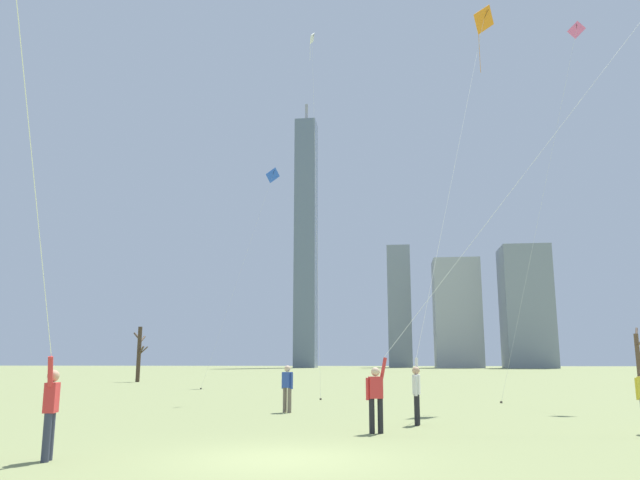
{
  "coord_description": "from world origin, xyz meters",
  "views": [
    {
      "loc": [
        2.17,
        -11.81,
        1.79
      ],
      "look_at": [
        0.0,
        6.0,
        5.29
      ],
      "focal_mm": 34.78,
      "sensor_mm": 36.0,
      "label": 1
    }
  ],
  "objects_px": {
    "bystander_far_off_by_trees": "(287,386)",
    "bare_tree_leftmost": "(139,352)",
    "bare_tree_rightmost": "(639,356)",
    "distant_kite_high_overhead_blue": "(269,186)",
    "kite_flyer_far_back_teal": "(452,288)",
    "distant_kite_drifting_right_pink": "(568,71)",
    "distant_kite_drifting_left_white": "(313,84)",
    "kite_flyer_midfield_right_orange": "(441,257)",
    "kite_flyer_foreground_left_purple": "(42,321)"
  },
  "relations": [
    {
      "from": "distant_kite_drifting_left_white",
      "to": "distant_kite_drifting_right_pink",
      "type": "distance_m",
      "value": 13.09
    },
    {
      "from": "bystander_far_off_by_trees",
      "to": "bare_tree_leftmost",
      "type": "height_order",
      "value": "bare_tree_leftmost"
    },
    {
      "from": "kite_flyer_far_back_teal",
      "to": "distant_kite_drifting_right_pink",
      "type": "distance_m",
      "value": 17.68
    },
    {
      "from": "bystander_far_off_by_trees",
      "to": "distant_kite_drifting_right_pink",
      "type": "bearing_deg",
      "value": 28.38
    },
    {
      "from": "kite_flyer_midfield_right_orange",
      "to": "distant_kite_high_overhead_blue",
      "type": "bearing_deg",
      "value": 114.22
    },
    {
      "from": "kite_flyer_foreground_left_purple",
      "to": "distant_kite_drifting_right_pink",
      "type": "height_order",
      "value": "distant_kite_drifting_right_pink"
    },
    {
      "from": "kite_flyer_midfield_right_orange",
      "to": "distant_kite_high_overhead_blue",
      "type": "height_order",
      "value": "kite_flyer_midfield_right_orange"
    },
    {
      "from": "kite_flyer_foreground_left_purple",
      "to": "bare_tree_rightmost",
      "type": "height_order",
      "value": "kite_flyer_foreground_left_purple"
    },
    {
      "from": "kite_flyer_foreground_left_purple",
      "to": "bystander_far_off_by_trees",
      "type": "bearing_deg",
      "value": 81.13
    },
    {
      "from": "kite_flyer_far_back_teal",
      "to": "distant_kite_drifting_right_pink",
      "type": "height_order",
      "value": "distant_kite_drifting_right_pink"
    },
    {
      "from": "distant_kite_high_overhead_blue",
      "to": "bare_tree_rightmost",
      "type": "bearing_deg",
      "value": 8.73
    },
    {
      "from": "kite_flyer_midfield_right_orange",
      "to": "bare_tree_leftmost",
      "type": "distance_m",
      "value": 38.9
    },
    {
      "from": "kite_flyer_foreground_left_purple",
      "to": "bystander_far_off_by_trees",
      "type": "relative_size",
      "value": 8.59
    },
    {
      "from": "bystander_far_off_by_trees",
      "to": "distant_kite_drifting_right_pink",
      "type": "xyz_separation_m",
      "value": [
        12.31,
        6.65,
        14.46
      ]
    },
    {
      "from": "kite_flyer_foreground_left_purple",
      "to": "distant_kite_drifting_left_white",
      "type": "distance_m",
      "value": 26.31
    },
    {
      "from": "distant_kite_drifting_right_pink",
      "to": "bare_tree_leftmost",
      "type": "distance_m",
      "value": 40.13
    },
    {
      "from": "distant_kite_high_overhead_blue",
      "to": "bare_tree_leftmost",
      "type": "bearing_deg",
      "value": 152.34
    },
    {
      "from": "bystander_far_off_by_trees",
      "to": "bare_tree_rightmost",
      "type": "height_order",
      "value": "bare_tree_rightmost"
    },
    {
      "from": "bare_tree_leftmost",
      "to": "bare_tree_rightmost",
      "type": "bearing_deg",
      "value": -3.37
    },
    {
      "from": "bystander_far_off_by_trees",
      "to": "distant_kite_high_overhead_blue",
      "type": "relative_size",
      "value": 0.1
    },
    {
      "from": "kite_flyer_far_back_teal",
      "to": "kite_flyer_foreground_left_purple",
      "type": "height_order",
      "value": "kite_flyer_far_back_teal"
    },
    {
      "from": "bystander_far_off_by_trees",
      "to": "distant_kite_drifting_left_white",
      "type": "xyz_separation_m",
      "value": [
        -0.38,
        9.54,
        15.91
      ]
    },
    {
      "from": "kite_flyer_foreground_left_purple",
      "to": "distant_kite_high_overhead_blue",
      "type": "bearing_deg",
      "value": 95.87
    },
    {
      "from": "bare_tree_leftmost",
      "to": "bystander_far_off_by_trees",
      "type": "bearing_deg",
      "value": -58.56
    },
    {
      "from": "kite_flyer_midfield_right_orange",
      "to": "bare_tree_leftmost",
      "type": "bearing_deg",
      "value": 127.16
    },
    {
      "from": "bare_tree_rightmost",
      "to": "distant_kite_high_overhead_blue",
      "type": "bearing_deg",
      "value": -171.27
    },
    {
      "from": "kite_flyer_midfield_right_orange",
      "to": "kite_flyer_foreground_left_purple",
      "type": "bearing_deg",
      "value": -123.61
    },
    {
      "from": "kite_flyer_midfield_right_orange",
      "to": "bare_tree_rightmost",
      "type": "relative_size",
      "value": 4.36
    },
    {
      "from": "kite_flyer_foreground_left_purple",
      "to": "distant_kite_drifting_left_white",
      "type": "bearing_deg",
      "value": 85.94
    },
    {
      "from": "kite_flyer_far_back_teal",
      "to": "kite_flyer_foreground_left_purple",
      "type": "xyz_separation_m",
      "value": [
        -7.36,
        -7.67,
        -1.33
      ]
    },
    {
      "from": "kite_flyer_far_back_teal",
      "to": "distant_kite_drifting_left_white",
      "type": "xyz_separation_m",
      "value": [
        -5.81,
        14.3,
        13.06
      ]
    },
    {
      "from": "kite_flyer_far_back_teal",
      "to": "bare_tree_leftmost",
      "type": "xyz_separation_m",
      "value": [
        -23.47,
        34.28,
        -1.25
      ]
    },
    {
      "from": "kite_flyer_far_back_teal",
      "to": "kite_flyer_foreground_left_purple",
      "type": "relative_size",
      "value": 1.2
    },
    {
      "from": "distant_kite_drifting_left_white",
      "to": "bare_tree_leftmost",
      "type": "distance_m",
      "value": 30.27
    },
    {
      "from": "kite_flyer_far_back_teal",
      "to": "distant_kite_high_overhead_blue",
      "type": "xyz_separation_m",
      "value": [
        -11.01,
        27.75,
        11.19
      ]
    },
    {
      "from": "distant_kite_high_overhead_blue",
      "to": "bare_tree_leftmost",
      "type": "height_order",
      "value": "distant_kite_high_overhead_blue"
    },
    {
      "from": "distant_kite_drifting_right_pink",
      "to": "bare_tree_leftmost",
      "type": "height_order",
      "value": "distant_kite_drifting_right_pink"
    },
    {
      "from": "bare_tree_leftmost",
      "to": "distant_kite_drifting_right_pink",
      "type": "bearing_deg",
      "value": -37.0
    },
    {
      "from": "kite_flyer_midfield_right_orange",
      "to": "bystander_far_off_by_trees",
      "type": "distance_m",
      "value": 7.03
    },
    {
      "from": "distant_kite_high_overhead_blue",
      "to": "bystander_far_off_by_trees",
      "type": "bearing_deg",
      "value": -76.35
    },
    {
      "from": "kite_flyer_far_back_teal",
      "to": "kite_flyer_midfield_right_orange",
      "type": "relative_size",
      "value": 0.9
    },
    {
      "from": "distant_kite_drifting_left_white",
      "to": "distant_kite_high_overhead_blue",
      "type": "distance_m",
      "value": 14.54
    },
    {
      "from": "kite_flyer_midfield_right_orange",
      "to": "kite_flyer_foreground_left_purple",
      "type": "xyz_separation_m",
      "value": [
        -7.33,
        -11.03,
        -2.76
      ]
    },
    {
      "from": "distant_kite_drifting_left_white",
      "to": "bare_tree_leftmost",
      "type": "height_order",
      "value": "distant_kite_drifting_left_white"
    },
    {
      "from": "bare_tree_rightmost",
      "to": "bare_tree_leftmost",
      "type": "bearing_deg",
      "value": 176.63
    },
    {
      "from": "kite_flyer_midfield_right_orange",
      "to": "distant_kite_drifting_left_white",
      "type": "height_order",
      "value": "distant_kite_drifting_left_white"
    },
    {
      "from": "bystander_far_off_by_trees",
      "to": "bare_tree_rightmost",
      "type": "distance_m",
      "value": 34.81
    },
    {
      "from": "kite_flyer_far_back_teal",
      "to": "bystander_far_off_by_trees",
      "type": "distance_m",
      "value": 7.76
    },
    {
      "from": "bystander_far_off_by_trees",
      "to": "bare_tree_leftmost",
      "type": "relative_size",
      "value": 0.35
    },
    {
      "from": "distant_kite_high_overhead_blue",
      "to": "kite_flyer_far_back_teal",
      "type": "bearing_deg",
      "value": -68.36
    }
  ]
}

